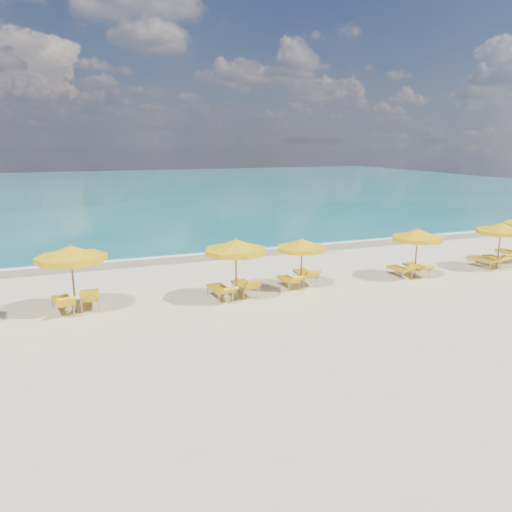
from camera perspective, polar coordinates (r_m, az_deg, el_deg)
name	(u,v)px	position (r m, az deg, el deg)	size (l,w,h in m)	color
ground_plane	(269,292)	(20.51, 1.50, -4.15)	(120.00, 120.00, 0.00)	beige
ocean	(127,189)	(66.81, -14.48, 7.43)	(120.00, 80.00, 0.30)	#126468
wet_sand_band	(218,255)	(27.27, -4.42, 0.16)	(120.00, 2.60, 0.01)	tan
foam_line	(213,252)	(28.02, -4.89, 0.50)	(120.00, 1.20, 0.03)	white
whitecap_near	(92,232)	(35.66, -18.20, 2.60)	(14.00, 0.36, 0.05)	white
whitecap_far	(250,209)	(45.27, -0.69, 5.35)	(18.00, 0.30, 0.05)	white
umbrella_2	(71,254)	(18.78, -20.40, 0.21)	(2.56, 2.56, 2.53)	#99714C
umbrella_3	(236,247)	(19.04, -2.32, 1.04)	(2.47, 2.47, 2.47)	#99714C
umbrella_4	(302,245)	(20.80, 5.26, 1.24)	(2.23, 2.23, 2.14)	#99714C
umbrella_5	(418,235)	(23.32, 17.98, 2.28)	(2.84, 2.84, 2.31)	#99714C
umbrella_6	(501,228)	(26.57, 26.21, 2.84)	(2.66, 2.66, 2.31)	#99714C
lounger_2_left	(63,306)	(19.43, -21.20, -5.32)	(0.90, 1.95, 0.87)	#A5A8AD
lounger_2_right	(90,300)	(19.69, -18.41, -4.83)	(0.77, 1.95, 0.94)	#A5A8AD
lounger_3_left	(220,293)	(19.68, -4.10, -4.23)	(0.78, 1.97, 0.77)	#A5A8AD
lounger_3_right	(245,289)	(20.14, -1.31, -3.77)	(0.72, 1.92, 0.89)	#A5A8AD
lounger_4_left	(288,283)	(21.15, 3.72, -3.07)	(0.60, 1.64, 0.73)	#A5A8AD
lounger_4_right	(305,278)	(21.85, 5.63, -2.47)	(0.86, 2.01, 0.87)	#A5A8AD
lounger_5_left	(400,272)	(23.73, 16.12, -1.77)	(0.62, 1.64, 0.80)	#A5A8AD
lounger_5_right	(417,270)	(24.25, 17.88, -1.53)	(0.78, 1.93, 0.76)	#A5A8AD
lounger_6_left	(484,263)	(26.83, 24.62, -0.73)	(0.87, 1.97, 0.73)	#A5A8AD
lounger_6_right	(495,261)	(27.59, 25.69, -0.51)	(0.78, 1.73, 0.79)	#A5A8AD
lounger_7_left	(511,255)	(29.21, 27.17, 0.07)	(0.94, 2.05, 0.76)	#A5A8AD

